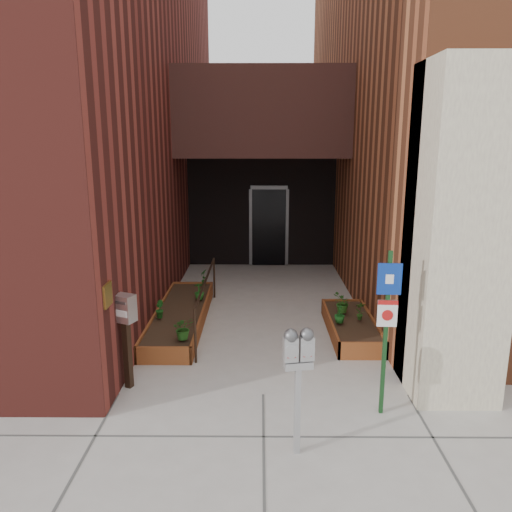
{
  "coord_description": "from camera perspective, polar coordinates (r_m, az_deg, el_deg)",
  "views": [
    {
      "loc": [
        -0.05,
        -6.25,
        3.45
      ],
      "look_at": [
        -0.11,
        1.8,
        1.54
      ],
      "focal_mm": 35.0,
      "sensor_mm": 36.0,
      "label": 1
    }
  ],
  "objects": [
    {
      "name": "shrub_left_a",
      "position": [
        8.14,
        -8.29,
        -8.16
      ],
      "size": [
        0.41,
        0.41,
        0.37
      ],
      "primitive_type": "imported",
      "rotation": [
        0.0,
        0.0,
        0.28
      ],
      "color": "#1F4F16",
      "rests_on": "planter_left"
    },
    {
      "name": "ground",
      "position": [
        7.14,
        0.8,
        -15.55
      ],
      "size": [
        80.0,
        80.0,
        0.0
      ],
      "primitive_type": "plane",
      "color": "#9E9991",
      "rests_on": "ground"
    },
    {
      "name": "shrub_left_d",
      "position": [
        11.03,
        -5.99,
        -2.38
      ],
      "size": [
        0.2,
        0.2,
        0.34
      ],
      "primitive_type": "imported",
      "rotation": [
        0.0,
        0.0,
        4.82
      ],
      "color": "#185418",
      "rests_on": "planter_left"
    },
    {
      "name": "handrail",
      "position": [
        9.35,
        -5.74,
        -3.51
      ],
      "size": [
        0.04,
        3.34,
        0.9
      ],
      "color": "black",
      "rests_on": "ground"
    },
    {
      "name": "payment_dropbox",
      "position": [
        7.15,
        -14.7,
        -7.24
      ],
      "size": [
        0.33,
        0.29,
        1.37
      ],
      "color": "black",
      "rests_on": "ground"
    },
    {
      "name": "shrub_right_b",
      "position": [
        9.07,
        11.84,
        -6.14
      ],
      "size": [
        0.18,
        0.18,
        0.33
      ],
      "primitive_type": "imported",
      "rotation": [
        0.0,
        0.0,
        3.16
      ],
      "color": "#245217",
      "rests_on": "planter_right"
    },
    {
      "name": "parking_meter",
      "position": [
        5.47,
        4.87,
        -11.52
      ],
      "size": [
        0.34,
        0.18,
        1.49
      ],
      "color": "#A9A9AC",
      "rests_on": "ground"
    },
    {
      "name": "shrub_right_c",
      "position": [
        9.35,
        9.84,
        -5.33
      ],
      "size": [
        0.46,
        0.46,
        0.37
      ],
      "primitive_type": "imported",
      "rotation": [
        0.0,
        0.0,
        4.09
      ],
      "color": "#265C1A",
      "rests_on": "planter_right"
    },
    {
      "name": "shrub_left_c",
      "position": [
        10.03,
        -6.5,
        -4.0
      ],
      "size": [
        0.22,
        0.22,
        0.34
      ],
      "primitive_type": "imported",
      "rotation": [
        0.0,
        0.0,
        3.33
      ],
      "color": "#1C5819",
      "rests_on": "planter_left"
    },
    {
      "name": "shrub_right_a",
      "position": [
        8.87,
        9.55,
        -6.51
      ],
      "size": [
        0.2,
        0.2,
        0.33
      ],
      "primitive_type": "imported",
      "rotation": [
        0.0,
        0.0,
        1.65
      ],
      "color": "#18561A",
      "rests_on": "planter_right"
    },
    {
      "name": "sign_post",
      "position": [
        6.36,
        14.73,
        -6.71
      ],
      "size": [
        0.29,
        0.08,
        2.14
      ],
      "color": "#153C1A",
      "rests_on": "ground"
    },
    {
      "name": "planter_left",
      "position": [
        9.66,
        -8.59,
        -6.89
      ],
      "size": [
        0.9,
        3.6,
        0.3
      ],
      "color": "brown",
      "rests_on": "ground"
    },
    {
      "name": "architecture",
      "position": [
        13.23,
        -0.15,
        20.0
      ],
      "size": [
        20.0,
        14.6,
        10.0
      ],
      "color": "maroon",
      "rests_on": "ground"
    },
    {
      "name": "planter_right",
      "position": [
        9.22,
        10.81,
        -7.97
      ],
      "size": [
        0.8,
        2.2,
        0.3
      ],
      "color": "brown",
      "rests_on": "ground"
    },
    {
      "name": "shrub_left_b",
      "position": [
        9.15,
        -11.0,
        -5.98
      ],
      "size": [
        0.23,
        0.23,
        0.32
      ],
      "primitive_type": "imported",
      "rotation": [
        0.0,
        0.0,
        1.99
      ],
      "color": "#185618",
      "rests_on": "planter_left"
    }
  ]
}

